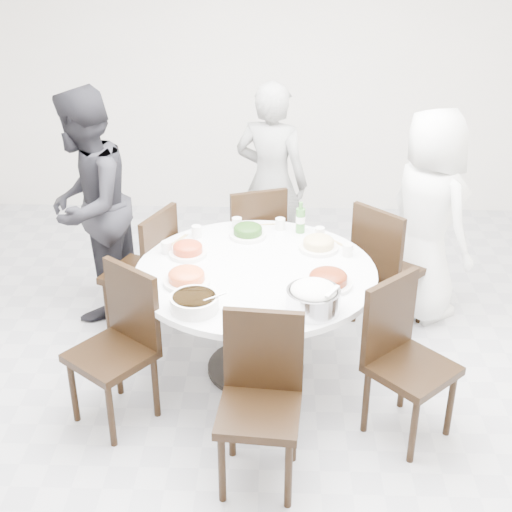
{
  "coord_description": "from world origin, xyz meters",
  "views": [
    {
      "loc": [
        -0.09,
        -3.62,
        2.83
      ],
      "look_at": [
        -0.22,
        0.31,
        0.82
      ],
      "focal_mm": 50.0,
      "sensor_mm": 36.0,
      "label": 1
    }
  ],
  "objects_px": {
    "chair_nw": "(139,271)",
    "chair_sw": "(111,352)",
    "diner_right": "(428,216)",
    "beverage_bottle": "(301,217)",
    "rice_bowl": "(313,300)",
    "chair_ne": "(391,265)",
    "soup_bowl": "(194,303)",
    "chair_n": "(251,241)",
    "diner_left": "(88,206)",
    "chair_s": "(259,409)",
    "chair_se": "(412,366)",
    "diner_middle": "(271,183)",
    "dining_table": "(256,321)"
  },
  "relations": [
    {
      "from": "chair_sw",
      "to": "dining_table",
      "type": "bearing_deg",
      "value": 70.33
    },
    {
      "from": "chair_s",
      "to": "chair_sw",
      "type": "bearing_deg",
      "value": 156.22
    },
    {
      "from": "beverage_bottle",
      "to": "chair_n",
      "type": "bearing_deg",
      "value": 130.14
    },
    {
      "from": "diner_right",
      "to": "diner_left",
      "type": "xyz_separation_m",
      "value": [
        -2.42,
        -0.03,
        0.06
      ]
    },
    {
      "from": "diner_left",
      "to": "rice_bowl",
      "type": "distance_m",
      "value": 1.98
    },
    {
      "from": "beverage_bottle",
      "to": "diner_right",
      "type": "bearing_deg",
      "value": 13.93
    },
    {
      "from": "diner_right",
      "to": "soup_bowl",
      "type": "height_order",
      "value": "diner_right"
    },
    {
      "from": "dining_table",
      "to": "chair_n",
      "type": "distance_m",
      "value": 0.98
    },
    {
      "from": "chair_se",
      "to": "dining_table",
      "type": "bearing_deg",
      "value": 103.46
    },
    {
      "from": "chair_n",
      "to": "diner_left",
      "type": "xyz_separation_m",
      "value": [
        -1.16,
        -0.23,
        0.37
      ]
    },
    {
      "from": "chair_nw",
      "to": "rice_bowl",
      "type": "bearing_deg",
      "value": 74.37
    },
    {
      "from": "chair_se",
      "to": "soup_bowl",
      "type": "height_order",
      "value": "chair_se"
    },
    {
      "from": "rice_bowl",
      "to": "beverage_bottle",
      "type": "bearing_deg",
      "value": 92.61
    },
    {
      "from": "chair_se",
      "to": "diner_left",
      "type": "relative_size",
      "value": 0.56
    },
    {
      "from": "diner_middle",
      "to": "beverage_bottle",
      "type": "relative_size",
      "value": 7.23
    },
    {
      "from": "diner_middle",
      "to": "soup_bowl",
      "type": "distance_m",
      "value": 1.88
    },
    {
      "from": "chair_n",
      "to": "chair_sw",
      "type": "distance_m",
      "value": 1.67
    },
    {
      "from": "chair_s",
      "to": "beverage_bottle",
      "type": "xyz_separation_m",
      "value": [
        0.24,
        1.56,
        0.39
      ]
    },
    {
      "from": "chair_nw",
      "to": "chair_sw",
      "type": "relative_size",
      "value": 1.0
    },
    {
      "from": "soup_bowl",
      "to": "diner_left",
      "type": "bearing_deg",
      "value": 126.05
    },
    {
      "from": "chair_ne",
      "to": "chair_n",
      "type": "height_order",
      "value": "same"
    },
    {
      "from": "dining_table",
      "to": "chair_s",
      "type": "xyz_separation_m",
      "value": [
        0.05,
        -1.0,
        0.1
      ]
    },
    {
      "from": "chair_nw",
      "to": "chair_n",
      "type": "bearing_deg",
      "value": 146.81
    },
    {
      "from": "diner_right",
      "to": "beverage_bottle",
      "type": "distance_m",
      "value": 0.95
    },
    {
      "from": "diner_right",
      "to": "soup_bowl",
      "type": "xyz_separation_m",
      "value": [
        -1.53,
        -1.27,
        0.01
      ]
    },
    {
      "from": "diner_middle",
      "to": "soup_bowl",
      "type": "xyz_separation_m",
      "value": [
        -0.41,
        -1.84,
        -0.01
      ]
    },
    {
      "from": "chair_se",
      "to": "chair_ne",
      "type": "bearing_deg",
      "value": 44.81
    },
    {
      "from": "diner_middle",
      "to": "chair_sw",
      "type": "bearing_deg",
      "value": 82.84
    },
    {
      "from": "chair_ne",
      "to": "beverage_bottle",
      "type": "height_order",
      "value": "beverage_bottle"
    },
    {
      "from": "chair_n",
      "to": "soup_bowl",
      "type": "xyz_separation_m",
      "value": [
        -0.26,
        -1.46,
        0.32
      ]
    },
    {
      "from": "chair_n",
      "to": "chair_se",
      "type": "relative_size",
      "value": 1.0
    },
    {
      "from": "diner_middle",
      "to": "chair_n",
      "type": "bearing_deg",
      "value": 87.51
    },
    {
      "from": "chair_sw",
      "to": "diner_middle",
      "type": "xyz_separation_m",
      "value": [
        0.9,
        1.87,
        0.33
      ]
    },
    {
      "from": "chair_s",
      "to": "chair_se",
      "type": "height_order",
      "value": "same"
    },
    {
      "from": "chair_sw",
      "to": "soup_bowl",
      "type": "bearing_deg",
      "value": 42.35
    },
    {
      "from": "chair_nw",
      "to": "chair_s",
      "type": "height_order",
      "value": "same"
    },
    {
      "from": "chair_nw",
      "to": "soup_bowl",
      "type": "relative_size",
      "value": 3.46
    },
    {
      "from": "chair_nw",
      "to": "chair_s",
      "type": "xyz_separation_m",
      "value": [
        0.88,
        -1.46,
        0.0
      ]
    },
    {
      "from": "chair_n",
      "to": "chair_nw",
      "type": "relative_size",
      "value": 1.0
    },
    {
      "from": "chair_ne",
      "to": "diner_middle",
      "type": "distance_m",
      "value": 1.18
    },
    {
      "from": "chair_ne",
      "to": "soup_bowl",
      "type": "bearing_deg",
      "value": 85.95
    },
    {
      "from": "chair_sw",
      "to": "diner_right",
      "type": "relative_size",
      "value": 0.61
    },
    {
      "from": "chair_ne",
      "to": "chair_n",
      "type": "distance_m",
      "value": 1.07
    },
    {
      "from": "chair_nw",
      "to": "chair_s",
      "type": "bearing_deg",
      "value": 54.2
    },
    {
      "from": "rice_bowl",
      "to": "chair_s",
      "type": "bearing_deg",
      "value": -118.46
    },
    {
      "from": "dining_table",
      "to": "diner_left",
      "type": "distance_m",
      "value": 1.51
    },
    {
      "from": "diner_left",
      "to": "soup_bowl",
      "type": "height_order",
      "value": "diner_left"
    },
    {
      "from": "chair_s",
      "to": "soup_bowl",
      "type": "distance_m",
      "value": 0.71
    },
    {
      "from": "chair_ne",
      "to": "chair_n",
      "type": "xyz_separation_m",
      "value": [
        -1.01,
        0.36,
        0.0
      ]
    },
    {
      "from": "dining_table",
      "to": "chair_ne",
      "type": "relative_size",
      "value": 1.58
    }
  ]
}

